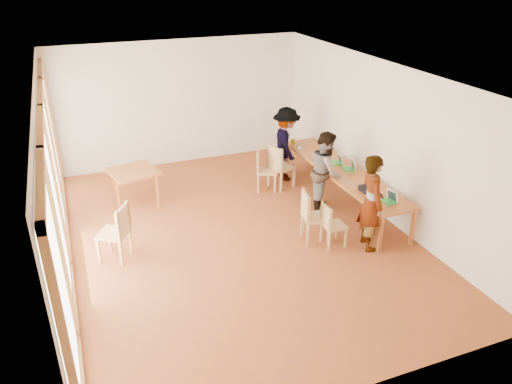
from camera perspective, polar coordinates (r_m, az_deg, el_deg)
ground at (r=9.38m, az=-2.32°, el=-4.94°), size 8.00×8.00×0.00m
wall_back at (r=12.38m, az=-8.69°, el=10.02°), size 6.00×0.10×3.00m
wall_front at (r=5.54m, az=11.49°, el=-11.03°), size 6.00×0.10×3.00m
wall_right at (r=10.03m, az=14.00°, el=5.84°), size 0.10×8.00×3.00m
window_wall at (r=8.33m, az=-22.12°, el=0.55°), size 0.10×8.00×3.00m
ceiling at (r=8.27m, az=-2.70°, el=13.41°), size 6.00×8.00×0.04m
communal_table at (r=10.42m, az=9.82°, el=2.27°), size 0.80×4.00×0.75m
side_table at (r=10.55m, az=-13.83°, el=1.99°), size 0.90×0.90×0.75m
chair_near at (r=8.91m, az=8.46°, el=-3.29°), size 0.39×0.39×0.43m
chair_mid at (r=8.98m, az=6.25°, el=-2.23°), size 0.53×0.53×0.51m
chair_far at (r=10.93m, az=0.69°, el=3.05°), size 0.56×0.56×0.49m
chair_empty at (r=10.99m, az=2.56°, el=3.40°), size 0.60×0.60×0.54m
chair_spare at (r=8.69m, az=-15.47°, el=-3.88°), size 0.65×0.65×0.54m
person_near at (r=8.84m, az=13.05°, el=-1.18°), size 0.54×0.71×1.75m
person_mid at (r=10.09m, az=7.98°, el=2.37°), size 0.90×0.99×1.65m
person_far at (r=11.41m, az=3.46°, el=5.49°), size 0.83×1.20×1.70m
laptop_near at (r=9.22m, az=15.09°, el=-0.71°), size 0.27×0.29×0.22m
laptop_mid at (r=10.42m, az=10.79°, el=2.87°), size 0.30×0.32×0.23m
laptop_far at (r=10.70m, az=9.38°, el=3.56°), size 0.25×0.28×0.21m
yellow_mug at (r=11.73m, az=4.26°, el=5.76°), size 0.14×0.14×0.10m
green_bottle at (r=11.15m, az=7.93°, el=5.02°), size 0.07×0.07×0.28m
clear_glass at (r=10.57m, az=11.14°, el=3.05°), size 0.07×0.07×0.09m
condiment_cup at (r=11.39m, az=5.00°, el=5.04°), size 0.08×0.08×0.06m
pink_phone at (r=9.54m, az=12.96°, el=0.08°), size 0.05×0.10×0.01m
black_pouch at (r=9.51m, az=12.39°, el=0.31°), size 0.16×0.26×0.09m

